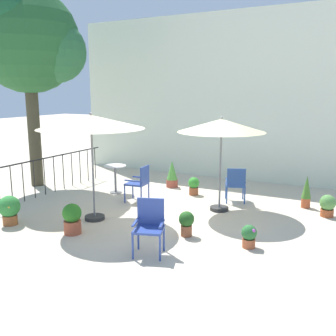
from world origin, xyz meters
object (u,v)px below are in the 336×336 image
(patio_chair_1, at_px, (140,181))
(potted_plant_6, at_px, (172,174))
(potted_plant_2, at_px, (306,191))
(potted_plant_3, at_px, (194,185))
(cafe_table_0, at_px, (115,174))
(patio_chair_0, at_px, (236,183))
(potted_plant_7, at_px, (249,235))
(potted_plant_5, at_px, (9,209))
(potted_plant_0, at_px, (328,205))
(potted_plant_4, at_px, (72,218))
(shade_tree, at_px, (30,41))
(patio_chair_2, at_px, (150,223))
(potted_plant_1, at_px, (186,222))
(patio_umbrella_1, at_px, (221,127))
(patio_umbrella_0, at_px, (91,123))

(patio_chair_1, xyz_separation_m, potted_plant_6, (0.04, 1.76, -0.17))
(potted_plant_2, xyz_separation_m, potted_plant_3, (-2.89, -0.16, -0.15))
(cafe_table_0, bearing_deg, potted_plant_6, 49.95)
(patio_chair_0, xyz_separation_m, potted_plant_7, (1.08, -2.66, -0.29))
(patio_chair_1, distance_m, potted_plant_5, 3.14)
(cafe_table_0, distance_m, potted_plant_6, 1.72)
(potted_plant_0, xyz_separation_m, potted_plant_4, (-4.40, -3.44, 0.05))
(shade_tree, xyz_separation_m, potted_plant_6, (3.66, 1.61, -3.78))
(patio_chair_0, bearing_deg, patio_chair_2, -96.20)
(patio_chair_0, height_order, patio_chair_2, patio_chair_2)
(patio_chair_2, xyz_separation_m, potted_plant_1, (0.24, 1.02, -0.27))
(potted_plant_6, relative_size, potted_plant_7, 1.85)
(patio_chair_2, distance_m, potted_plant_4, 1.84)
(patio_umbrella_1, height_order, potted_plant_2, patio_umbrella_1)
(shade_tree, distance_m, cafe_table_0, 4.44)
(potted_plant_0, relative_size, potted_plant_2, 0.63)
(patio_chair_2, bearing_deg, potted_plant_3, 102.11)
(patio_umbrella_0, height_order, patio_chair_1, patio_umbrella_0)
(cafe_table_0, bearing_deg, potted_plant_3, 21.71)
(patio_chair_0, bearing_deg, potted_plant_6, 162.00)
(patio_umbrella_1, xyz_separation_m, patio_chair_2, (-0.26, -2.87, -1.44))
(cafe_table_0, relative_size, patio_chair_0, 0.86)
(cafe_table_0, bearing_deg, shade_tree, -173.28)
(patio_chair_2, relative_size, potted_plant_0, 1.91)
(potted_plant_4, bearing_deg, potted_plant_0, 37.99)
(potted_plant_1, relative_size, potted_plant_5, 0.79)
(shade_tree, xyz_separation_m, potted_plant_0, (7.98, 0.78, -3.89))
(potted_plant_0, distance_m, potted_plant_5, 6.96)
(potted_plant_0, bearing_deg, potted_plant_6, 169.10)
(shade_tree, height_order, patio_chair_1, shade_tree)
(patio_umbrella_1, height_order, patio_chair_1, patio_umbrella_1)
(potted_plant_7, bearing_deg, shade_tree, 165.79)
(potted_plant_3, relative_size, potted_plant_7, 1.15)
(potted_plant_1, xyz_separation_m, potted_plant_4, (-2.06, -0.92, 0.04))
(patio_chair_2, relative_size, potted_plant_7, 2.26)
(patio_chair_1, bearing_deg, potted_plant_1, -38.31)
(potted_plant_1, distance_m, potted_plant_4, 2.26)
(potted_plant_7, bearing_deg, potted_plant_3, 129.03)
(potted_plant_0, xyz_separation_m, potted_plant_1, (-2.34, -2.52, 0.02))
(potted_plant_0, relative_size, potted_plant_6, 0.64)
(potted_plant_0, height_order, potted_plant_6, potted_plant_6)
(patio_umbrella_1, bearing_deg, potted_plant_1, -90.57)
(patio_umbrella_1, xyz_separation_m, patio_chair_0, (0.14, 0.81, -1.47))
(patio_chair_0, distance_m, potted_plant_2, 1.70)
(patio_umbrella_0, relative_size, potted_plant_2, 2.96)
(potted_plant_3, bearing_deg, potted_plant_5, -122.48)
(potted_plant_6, bearing_deg, shade_tree, -156.22)
(potted_plant_7, bearing_deg, potted_plant_0, 66.32)
(patio_umbrella_1, relative_size, potted_plant_4, 3.61)
(potted_plant_1, distance_m, potted_plant_2, 3.52)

